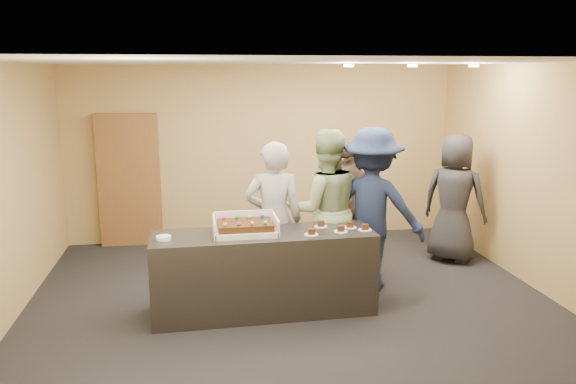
# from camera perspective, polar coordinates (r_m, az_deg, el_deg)

# --- Properties ---
(room) EXTENTS (6.04, 6.00, 2.70)m
(room) POSITION_cam_1_polar(r_m,az_deg,el_deg) (6.36, 0.16, 0.81)
(room) COLOR black
(room) RESTS_ON ground
(serving_counter) EXTENTS (2.41, 0.75, 0.90)m
(serving_counter) POSITION_cam_1_polar(r_m,az_deg,el_deg) (6.19, -2.47, -8.18)
(serving_counter) COLOR black
(serving_counter) RESTS_ON floor
(storage_cabinet) EXTENTS (0.91, 0.15, 2.00)m
(storage_cabinet) POSITION_cam_1_polar(r_m,az_deg,el_deg) (8.76, -15.82, 1.15)
(storage_cabinet) COLOR brown
(storage_cabinet) RESTS_ON floor
(cake_box) EXTENTS (0.68, 0.47, 0.20)m
(cake_box) POSITION_cam_1_polar(r_m,az_deg,el_deg) (6.04, -4.38, -3.77)
(cake_box) COLOR white
(cake_box) RESTS_ON serving_counter
(sheet_cake) EXTENTS (0.58, 0.40, 0.11)m
(sheet_cake) POSITION_cam_1_polar(r_m,az_deg,el_deg) (6.00, -4.37, -3.36)
(sheet_cake) COLOR #311C0B
(sheet_cake) RESTS_ON cake_box
(plate_stack) EXTENTS (0.16, 0.16, 0.04)m
(plate_stack) POSITION_cam_1_polar(r_m,az_deg,el_deg) (5.94, -12.52, -4.56)
(plate_stack) COLOR white
(plate_stack) RESTS_ON serving_counter
(slice_a) EXTENTS (0.15, 0.15, 0.07)m
(slice_a) POSITION_cam_1_polar(r_m,az_deg,el_deg) (5.97, 2.39, -4.16)
(slice_a) COLOR white
(slice_a) RESTS_ON serving_counter
(slice_b) EXTENTS (0.15, 0.15, 0.07)m
(slice_b) POSITION_cam_1_polar(r_m,az_deg,el_deg) (6.28, 3.35, -3.35)
(slice_b) COLOR white
(slice_b) RESTS_ON serving_counter
(slice_c) EXTENTS (0.15, 0.15, 0.07)m
(slice_c) POSITION_cam_1_polar(r_m,az_deg,el_deg) (6.10, 5.39, -3.84)
(slice_c) COLOR white
(slice_c) RESTS_ON serving_counter
(slice_d) EXTENTS (0.15, 0.15, 0.07)m
(slice_d) POSITION_cam_1_polar(r_m,az_deg,el_deg) (6.27, 6.30, -3.41)
(slice_d) COLOR white
(slice_d) RESTS_ON serving_counter
(slice_e) EXTENTS (0.15, 0.15, 0.07)m
(slice_e) POSITION_cam_1_polar(r_m,az_deg,el_deg) (6.20, 7.82, -3.65)
(slice_e) COLOR white
(slice_e) RESTS_ON serving_counter
(person_server_grey) EXTENTS (0.71, 0.50, 1.84)m
(person_server_grey) POSITION_cam_1_polar(r_m,az_deg,el_deg) (6.50, -1.45, -2.86)
(person_server_grey) COLOR #9E9EA3
(person_server_grey) RESTS_ON floor
(person_sage_man) EXTENTS (0.96, 0.76, 1.94)m
(person_sage_man) POSITION_cam_1_polar(r_m,az_deg,el_deg) (6.74, 3.78, -1.85)
(person_sage_man) COLOR #89A172
(person_sage_man) RESTS_ON floor
(person_navy_man) EXTENTS (1.46, 1.22, 1.96)m
(person_navy_man) POSITION_cam_1_polar(r_m,az_deg,el_deg) (6.82, 8.51, -1.72)
(person_navy_man) COLOR #182343
(person_navy_man) RESTS_ON floor
(person_brown_extra) EXTENTS (1.11, 0.89, 1.77)m
(person_brown_extra) POSITION_cam_1_polar(r_m,az_deg,el_deg) (7.39, 5.96, -1.34)
(person_brown_extra) COLOR brown
(person_brown_extra) RESTS_ON floor
(person_dark_suit) EXTENTS (1.03, 1.01, 1.78)m
(person_dark_suit) POSITION_cam_1_polar(r_m,az_deg,el_deg) (8.06, 16.55, -0.60)
(person_dark_suit) COLOR #29282D
(person_dark_suit) RESTS_ON floor
(ceiling_spotlights) EXTENTS (1.72, 0.12, 0.03)m
(ceiling_spotlights) POSITION_cam_1_polar(r_m,az_deg,el_deg) (7.15, 12.52, 12.43)
(ceiling_spotlights) COLOR #FFEAC6
(ceiling_spotlights) RESTS_ON ceiling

